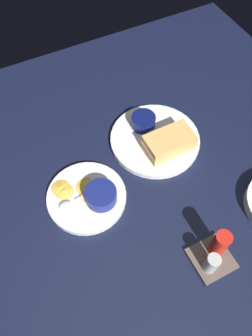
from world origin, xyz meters
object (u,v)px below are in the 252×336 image
at_px(plate_sandwich_main, 155,140).
at_px(spoon_by_dark_ramekin, 155,137).
at_px(ramekin_dark_sauce, 143,121).
at_px(sandwich_half_near, 169,142).
at_px(plate_chips_companion, 87,197).
at_px(ramekin_light_gravy, 101,195).
at_px(condiment_caddy, 215,253).
at_px(spoon_by_gravy_ramekin, 70,203).

relative_size(plate_sandwich_main, spoon_by_dark_ramekin, 2.52).
bearing_deg(ramekin_dark_sauce, sandwich_half_near, 103.58).
height_order(sandwich_half_near, plate_chips_companion, sandwich_half_near).
bearing_deg(sandwich_half_near, ramekin_light_gravy, 14.88).
bearing_deg(plate_chips_companion, condiment_caddy, 126.25).
bearing_deg(sandwich_half_near, plate_chips_companion, 7.83).
bearing_deg(spoon_by_dark_ramekin, spoon_by_gravy_ramekin, 16.41).
height_order(ramekin_light_gravy, condiment_caddy, condiment_caddy).
relative_size(plate_sandwich_main, condiment_caddy, 2.64).
bearing_deg(ramekin_light_gravy, plate_chips_companion, -39.81).
relative_size(ramekin_light_gravy, spoon_by_gravy_ramekin, 0.79).
bearing_deg(spoon_by_gravy_ramekin, ramekin_light_gravy, 162.84).
height_order(spoon_by_dark_ramekin, ramekin_light_gravy, ramekin_light_gravy).
distance_m(plate_sandwich_main, spoon_by_gravy_ramekin, 0.30).
bearing_deg(spoon_by_gravy_ramekin, condiment_caddy, 132.16).
relative_size(sandwich_half_near, spoon_by_gravy_ramekin, 1.34).
distance_m(ramekin_dark_sauce, spoon_by_dark_ramekin, 0.06).
xyz_separation_m(spoon_by_dark_ramekin, spoon_by_gravy_ramekin, (0.29, 0.08, 0.00)).
bearing_deg(sandwich_half_near, plate_sandwich_main, -71.54).
distance_m(sandwich_half_near, spoon_by_gravy_ramekin, 0.31).
bearing_deg(spoon_by_dark_ramekin, ramekin_light_gravy, 26.88).
distance_m(spoon_by_dark_ramekin, spoon_by_gravy_ramekin, 0.30).
bearing_deg(ramekin_light_gravy, spoon_by_dark_ramekin, -153.12).
height_order(spoon_by_gravy_ramekin, condiment_caddy, condiment_caddy).
height_order(spoon_by_dark_ramekin, condiment_caddy, condiment_caddy).
relative_size(sandwich_half_near, spoon_by_dark_ramekin, 1.34).
bearing_deg(plate_sandwich_main, plate_chips_companion, 18.39).
bearing_deg(plate_sandwich_main, ramekin_dark_sauce, -80.54).
height_order(plate_chips_companion, condiment_caddy, condiment_caddy).
height_order(ramekin_dark_sauce, ramekin_light_gravy, ramekin_light_gravy).
height_order(sandwich_half_near, ramekin_dark_sauce, sandwich_half_near).
bearing_deg(sandwich_half_near, spoon_by_dark_ramekin, -70.83).
xyz_separation_m(plate_chips_companion, ramekin_light_gravy, (-0.03, 0.03, 0.03)).
xyz_separation_m(plate_sandwich_main, plate_chips_companion, (0.24, 0.08, 0.00)).
bearing_deg(spoon_by_gravy_ramekin, plate_chips_companion, -177.35).
bearing_deg(sandwich_half_near, condiment_caddy, 78.72).
bearing_deg(condiment_caddy, spoon_by_dark_ramekin, -97.22).
height_order(plate_sandwich_main, plate_chips_companion, same).
distance_m(plate_sandwich_main, condiment_caddy, 0.35).
distance_m(ramekin_light_gravy, spoon_by_gravy_ramekin, 0.08).
height_order(spoon_by_dark_ramekin, spoon_by_gravy_ramekin, same).
bearing_deg(ramekin_dark_sauce, spoon_by_dark_ramekin, 98.53).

